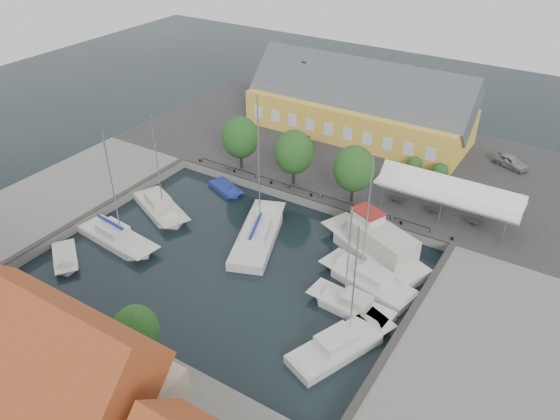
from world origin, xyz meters
name	(u,v)px	position (x,y,z in m)	size (l,w,h in m)	color
ground	(246,253)	(0.00, 0.00, 0.00)	(140.00, 140.00, 0.00)	black
north_quay	(353,154)	(0.00, 23.00, 0.50)	(56.00, 26.00, 1.00)	#2D2D30
west_quay	(69,194)	(-22.00, -2.00, 0.50)	(12.00, 24.00, 1.00)	slate
east_quay	(479,358)	(22.00, -2.00, 0.50)	(12.00, 24.00, 1.00)	slate
south_bank	(61,410)	(0.00, -21.00, 0.50)	(56.00, 14.00, 1.00)	slate
quay_edge_fittings	(273,220)	(0.02, 4.75, 1.06)	(56.00, 24.72, 0.40)	#383533
warehouse	(355,106)	(-2.60, 28.36, 4.43)	(28.56, 14.00, 9.55)	gold
tent_canopy	(448,192)	(14.00, 14.50, 3.68)	(14.00, 4.00, 2.83)	white
quay_trees	(294,152)	(-2.00, 12.00, 4.88)	(18.20, 4.20, 6.30)	black
car_silver	(511,162)	(17.20, 28.74, 1.71)	(1.68, 4.17, 1.42)	#96989D
car_red	(303,144)	(-5.45, 20.06, 1.67)	(1.42, 4.07, 1.34)	#571E14
center_sailboat	(258,237)	(-0.17, 2.22, 0.36)	(6.94, 11.43, 14.93)	silver
trawler	(377,248)	(10.54, 5.87, 1.02)	(11.80, 7.63, 5.00)	silver
east_boat_a	(369,282)	(11.66, 1.91, 0.26)	(9.22, 4.89, 12.48)	silver
east_boat_b	(352,308)	(11.81, -1.81, 0.26)	(7.48, 2.96, 10.12)	silver
east_boat_c	(339,347)	(12.85, -6.16, 0.26)	(5.90, 9.23, 11.37)	silver
west_boat_b	(160,208)	(-11.81, 1.27, 0.26)	(8.85, 6.08, 11.57)	beige
west_boat_d	(117,239)	(-11.58, -5.07, 0.27)	(9.53, 3.78, 12.30)	silver
launch_sw	(66,259)	(-13.38, -9.68, 0.09)	(5.43, 4.67, 0.98)	silver
launch_nw	(226,190)	(-8.58, 8.30, 0.09)	(5.03, 3.45, 0.88)	navy
townhouses	(30,392)	(1.93, -23.24, 5.82)	(36.30, 8.50, 12.00)	#C6B598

